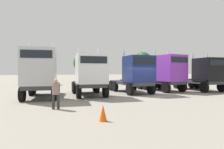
% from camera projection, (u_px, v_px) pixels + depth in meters
% --- Properties ---
extents(ground, '(200.00, 200.00, 0.00)m').
position_uv_depth(ground, '(145.00, 96.00, 16.90)').
color(ground, gray).
extents(semi_truck_silver, '(3.35, 6.09, 4.49)m').
position_uv_depth(semi_truck_silver, '(40.00, 73.00, 15.05)').
color(semi_truck_silver, '#333338').
rests_on(semi_truck_silver, ground).
extents(semi_truck_white, '(3.02, 6.06, 4.18)m').
position_uv_depth(semi_truck_white, '(90.00, 74.00, 16.73)').
color(semi_truck_white, '#333338').
rests_on(semi_truck_white, ground).
extents(semi_truck_navy, '(2.59, 6.07, 4.20)m').
position_uv_depth(semi_truck_navy, '(135.00, 74.00, 18.70)').
color(semi_truck_navy, '#333338').
rests_on(semi_truck_navy, ground).
extents(semi_truck_purple, '(3.04, 5.98, 4.44)m').
position_uv_depth(semi_truck_purple, '(167.00, 73.00, 20.64)').
color(semi_truck_purple, '#333338').
rests_on(semi_truck_purple, ground).
extents(semi_truck_black, '(3.20, 6.36, 4.15)m').
position_uv_depth(semi_truck_black, '(205.00, 74.00, 20.94)').
color(semi_truck_black, '#333338').
rests_on(semi_truck_black, ground).
extents(visitor_with_camera, '(0.49, 0.49, 1.74)m').
position_uv_depth(visitor_with_camera, '(56.00, 92.00, 11.06)').
color(visitor_with_camera, '#2E2E2E').
rests_on(visitor_with_camera, ground).
extents(traffic_cone_near, '(0.36, 0.36, 0.72)m').
position_uv_depth(traffic_cone_near, '(103.00, 113.00, 8.44)').
color(traffic_cone_near, '#F2590C').
rests_on(traffic_cone_near, ground).
extents(oak_far_left, '(3.82, 3.82, 6.14)m').
position_uv_depth(oak_far_left, '(33.00, 59.00, 31.55)').
color(oak_far_left, '#4C3823').
rests_on(oak_far_left, ground).
extents(oak_far_centre, '(3.85, 3.85, 5.75)m').
position_uv_depth(oak_far_centre, '(83.00, 63.00, 37.22)').
color(oak_far_centre, '#4C3823').
rests_on(oak_far_centre, ground).
extents(oak_far_right, '(3.67, 3.67, 5.79)m').
position_uv_depth(oak_far_right, '(142.00, 62.00, 36.31)').
color(oak_far_right, '#4C3823').
rests_on(oak_far_right, ground).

